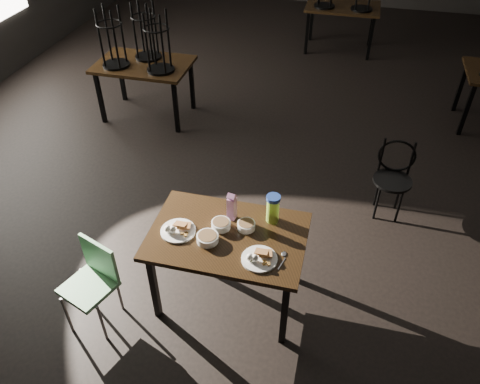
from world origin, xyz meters
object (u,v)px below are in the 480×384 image
(water_bottle, at_px, (273,208))
(school_chair, at_px, (93,278))
(main_table, at_px, (228,242))
(bentwood_chair, at_px, (394,173))
(juice_carton, at_px, (232,207))

(water_bottle, relative_size, school_chair, 0.32)
(main_table, xyz_separation_m, bentwood_chair, (1.30, 1.49, -0.20))
(juice_carton, distance_m, water_bottle, 0.32)
(juice_carton, relative_size, bentwood_chair, 0.31)
(main_table, relative_size, water_bottle, 4.93)
(main_table, distance_m, school_chair, 1.08)
(school_chair, bearing_deg, bentwood_chair, 60.65)
(water_bottle, distance_m, school_chair, 1.49)
(water_bottle, bearing_deg, school_chair, -152.17)
(juice_carton, distance_m, bentwood_chair, 1.89)
(main_table, height_order, school_chair, school_chair)
(bentwood_chair, bearing_deg, juice_carton, -133.60)
(water_bottle, height_order, school_chair, water_bottle)
(water_bottle, bearing_deg, bentwood_chair, 51.46)
(main_table, distance_m, juice_carton, 0.27)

